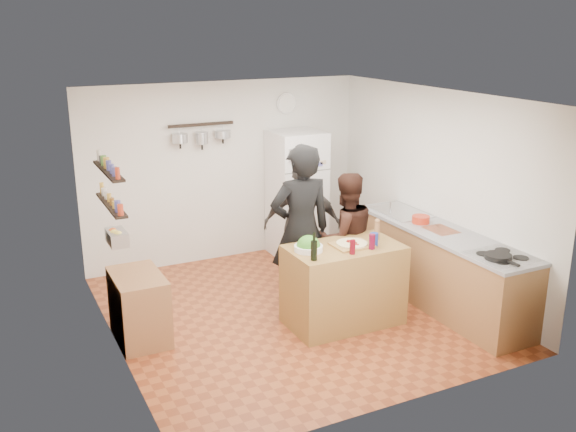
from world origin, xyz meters
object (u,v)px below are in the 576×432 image
person_back (302,225)px  fridge (297,194)px  skillet (498,257)px  pepper_mill (377,231)px  red_bowl (421,219)px  wine_bottle (314,251)px  person_center (345,238)px  person_left (301,230)px  salt_canister (374,239)px  side_table (139,307)px  prep_island (343,285)px  salad_bowl (308,248)px  wall_clock (286,103)px  counter_run (440,268)px

person_back → fridge: fridge is taller
skillet → pepper_mill: bearing=124.2°
person_back → red_bowl: 1.45m
wine_bottle → person_center: person_center is taller
pepper_mill → person_left: size_ratio=0.10×
salt_canister → person_left: person_left is taller
pepper_mill → side_table: pepper_mill is taller
skillet → red_bowl: bearing=87.9°
person_left → person_center: person_left is taller
wine_bottle → pepper_mill: wine_bottle is taller
prep_island → wine_bottle: wine_bottle is taller
person_left → side_table: size_ratio=2.48×
salad_bowl → skillet: bearing=-34.3°
prep_island → person_center: size_ratio=0.79×
salad_bowl → pepper_mill: bearing=0.0°
red_bowl → fridge: fridge is taller
person_center → side_table: person_center is taller
person_back → skillet: person_back is taller
person_left → fridge: (0.84, 1.75, -0.09)m
wine_bottle → wall_clock: (1.05, 2.79, 1.14)m
salt_canister → person_center: 0.67m
pepper_mill → wall_clock: wall_clock is taller
wine_bottle → person_back: person_back is taller
salt_canister → wall_clock: size_ratio=0.48×
wine_bottle → person_center: bearing=41.8°
pepper_mill → person_back: bearing=110.0°
pepper_mill → fridge: fridge is taller
person_back → side_table: person_back is taller
person_back → wall_clock: size_ratio=5.50×
salt_canister → red_bowl: bearing=23.5°
pepper_mill → salt_canister: (-0.15, -0.17, -0.02)m
pepper_mill → salt_canister: pepper_mill is taller
salt_canister → fridge: size_ratio=0.08×
side_table → prep_island: bearing=-16.3°
pepper_mill → skillet: (0.75, -1.11, -0.06)m
prep_island → salt_canister: 0.62m
person_center → counter_run: bearing=152.9°
red_bowl → wall_clock: 2.66m
salad_bowl → side_table: bearing=161.5°
red_bowl → counter_run: bearing=-82.0°
salt_canister → person_left: 0.85m
person_center → prep_island: bearing=61.5°
prep_island → pepper_mill: (0.45, 0.05, 0.55)m
person_left → fridge: 1.94m
counter_run → wall_clock: (-0.75, 2.63, 1.70)m
wall_clock → prep_island: bearing=-102.1°
salad_bowl → person_center: (0.75, 0.47, -0.15)m
person_back → skillet: bearing=147.7°
counter_run → prep_island: bearing=177.2°
prep_island → person_back: size_ratio=0.76×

